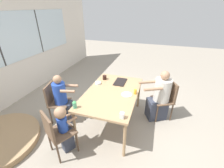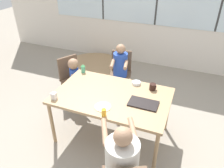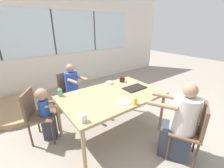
{
  "view_description": "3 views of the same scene",
  "coord_description": "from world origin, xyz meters",
  "px_view_note": "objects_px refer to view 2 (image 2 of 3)",
  "views": [
    {
      "loc": [
        -2.46,
        -0.78,
        2.3
      ],
      "look_at": [
        0.0,
        0.0,
        0.95
      ],
      "focal_mm": 24.0,
      "sensor_mm": 36.0,
      "label": 1
    },
    {
      "loc": [
        0.93,
        -2.35,
        2.52
      ],
      "look_at": [
        0.0,
        0.0,
        0.95
      ],
      "focal_mm": 35.0,
      "sensor_mm": 36.0,
      "label": 2
    },
    {
      "loc": [
        -1.3,
        -1.75,
        1.82
      ],
      "look_at": [
        0.0,
        0.0,
        0.95
      ],
      "focal_mm": 24.0,
      "sensor_mm": 36.0,
      "label": 3
    }
  ],
  "objects_px": {
    "person_toddler": "(76,81)",
    "coffee_mug": "(153,87)",
    "juice_glass": "(104,112)",
    "milk_carton_small": "(54,96)",
    "sippy_cup": "(83,68)",
    "person_woman_green_shirt": "(120,75)",
    "folded_table_stack": "(94,67)",
    "bowl_white_shallow": "(136,83)",
    "chair_for_toddler": "(71,76)",
    "chair_for_woman_green_shirt": "(121,69)"
  },
  "relations": [
    {
      "from": "coffee_mug",
      "to": "folded_table_stack",
      "type": "distance_m",
      "value": 2.42
    },
    {
      "from": "sippy_cup",
      "to": "bowl_white_shallow",
      "type": "bearing_deg",
      "value": -2.3
    },
    {
      "from": "chair_for_woman_green_shirt",
      "to": "juice_glass",
      "type": "distance_m",
      "value": 1.7
    },
    {
      "from": "folded_table_stack",
      "to": "sippy_cup",
      "type": "bearing_deg",
      "value": -69.57
    },
    {
      "from": "milk_carton_small",
      "to": "sippy_cup",
      "type": "bearing_deg",
      "value": 89.2
    },
    {
      "from": "coffee_mug",
      "to": "sippy_cup",
      "type": "xyz_separation_m",
      "value": [
        -1.19,
        0.1,
        0.03
      ]
    },
    {
      "from": "chair_for_toddler",
      "to": "juice_glass",
      "type": "distance_m",
      "value": 1.58
    },
    {
      "from": "milk_carton_small",
      "to": "bowl_white_shallow",
      "type": "relative_size",
      "value": 0.76
    },
    {
      "from": "juice_glass",
      "to": "folded_table_stack",
      "type": "relative_size",
      "value": 0.07
    },
    {
      "from": "chair_for_woman_green_shirt",
      "to": "bowl_white_shallow",
      "type": "xyz_separation_m",
      "value": [
        0.52,
        -0.79,
        0.26
      ]
    },
    {
      "from": "juice_glass",
      "to": "folded_table_stack",
      "type": "distance_m",
      "value": 2.76
    },
    {
      "from": "person_toddler",
      "to": "sippy_cup",
      "type": "xyz_separation_m",
      "value": [
        0.24,
        -0.1,
        0.36
      ]
    },
    {
      "from": "milk_carton_small",
      "to": "bowl_white_shallow",
      "type": "distance_m",
      "value": 1.22
    },
    {
      "from": "sippy_cup",
      "to": "folded_table_stack",
      "type": "distance_m",
      "value": 1.71
    },
    {
      "from": "coffee_mug",
      "to": "milk_carton_small",
      "type": "bearing_deg",
      "value": -148.92
    },
    {
      "from": "person_toddler",
      "to": "coffee_mug",
      "type": "bearing_deg",
      "value": 112.33
    },
    {
      "from": "person_woman_green_shirt",
      "to": "juice_glass",
      "type": "bearing_deg",
      "value": 88.65
    },
    {
      "from": "coffee_mug",
      "to": "milk_carton_small",
      "type": "height_order",
      "value": "same"
    },
    {
      "from": "coffee_mug",
      "to": "bowl_white_shallow",
      "type": "xyz_separation_m",
      "value": [
        -0.26,
        0.06,
        -0.03
      ]
    },
    {
      "from": "chair_for_woman_green_shirt",
      "to": "milk_carton_small",
      "type": "bearing_deg",
      "value": 61.71
    },
    {
      "from": "chair_for_toddler",
      "to": "folded_table_stack",
      "type": "distance_m",
      "value": 1.35
    },
    {
      "from": "juice_glass",
      "to": "milk_carton_small",
      "type": "relative_size",
      "value": 1.0
    },
    {
      "from": "person_toddler",
      "to": "chair_for_toddler",
      "type": "bearing_deg",
      "value": -90.0
    },
    {
      "from": "person_woman_green_shirt",
      "to": "juice_glass",
      "type": "xyz_separation_m",
      "value": [
        0.32,
        -1.48,
        0.31
      ]
    },
    {
      "from": "person_woman_green_shirt",
      "to": "milk_carton_small",
      "type": "relative_size",
      "value": 11.23
    },
    {
      "from": "folded_table_stack",
      "to": "milk_carton_small",
      "type": "bearing_deg",
      "value": -76.96
    },
    {
      "from": "coffee_mug",
      "to": "juice_glass",
      "type": "xyz_separation_m",
      "value": [
        -0.43,
        -0.79,
        0.0
      ]
    },
    {
      "from": "coffee_mug",
      "to": "folded_table_stack",
      "type": "bearing_deg",
      "value": 138.43
    },
    {
      "from": "person_woman_green_shirt",
      "to": "chair_for_toddler",
      "type": "bearing_deg",
      "value": 13.64
    },
    {
      "from": "sippy_cup",
      "to": "juice_glass",
      "type": "relative_size",
      "value": 1.5
    },
    {
      "from": "sippy_cup",
      "to": "person_toddler",
      "type": "bearing_deg",
      "value": 156.64
    },
    {
      "from": "person_toddler",
      "to": "bowl_white_shallow",
      "type": "xyz_separation_m",
      "value": [
        1.16,
        -0.14,
        0.31
      ]
    },
    {
      "from": "milk_carton_small",
      "to": "bowl_white_shallow",
      "type": "bearing_deg",
      "value": 39.87
    },
    {
      "from": "chair_for_toddler",
      "to": "bowl_white_shallow",
      "type": "relative_size",
      "value": 6.9
    },
    {
      "from": "person_woman_green_shirt",
      "to": "coffee_mug",
      "type": "bearing_deg",
      "value": 123.9
    },
    {
      "from": "person_toddler",
      "to": "bowl_white_shallow",
      "type": "distance_m",
      "value": 1.21
    },
    {
      "from": "chair_for_toddler",
      "to": "sippy_cup",
      "type": "relative_size",
      "value": 6.05
    },
    {
      "from": "coffee_mug",
      "to": "person_toddler",
      "type": "bearing_deg",
      "value": 172.04
    },
    {
      "from": "person_toddler",
      "to": "coffee_mug",
      "type": "height_order",
      "value": "person_toddler"
    },
    {
      "from": "chair_for_woman_green_shirt",
      "to": "juice_glass",
      "type": "height_order",
      "value": "chair_for_woman_green_shirt"
    },
    {
      "from": "juice_glass",
      "to": "bowl_white_shallow",
      "type": "distance_m",
      "value": 0.87
    },
    {
      "from": "bowl_white_shallow",
      "to": "sippy_cup",
      "type": "bearing_deg",
      "value": 177.7
    },
    {
      "from": "person_woman_green_shirt",
      "to": "folded_table_stack",
      "type": "xyz_separation_m",
      "value": [
        -0.97,
        0.84,
        -0.44
      ]
    },
    {
      "from": "person_toddler",
      "to": "folded_table_stack",
      "type": "distance_m",
      "value": 1.42
    },
    {
      "from": "sippy_cup",
      "to": "coffee_mug",
      "type": "bearing_deg",
      "value": -4.68
    },
    {
      "from": "person_toddler",
      "to": "milk_carton_small",
      "type": "distance_m",
      "value": 1.01
    },
    {
      "from": "coffee_mug",
      "to": "sippy_cup",
      "type": "relative_size",
      "value": 0.67
    },
    {
      "from": "bowl_white_shallow",
      "to": "person_toddler",
      "type": "bearing_deg",
      "value": 173.18
    },
    {
      "from": "chair_for_woman_green_shirt",
      "to": "coffee_mug",
      "type": "distance_m",
      "value": 1.19
    },
    {
      "from": "chair_for_toddler",
      "to": "milk_carton_small",
      "type": "relative_size",
      "value": 9.06
    }
  ]
}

